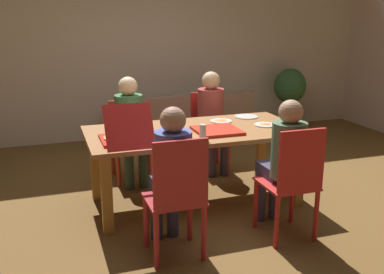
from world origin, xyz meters
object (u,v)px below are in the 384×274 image
pizza_box_0 (124,136)px  plate_2 (137,128)px  pizza_box_1 (217,130)px  drinking_glass_1 (156,140)px  person_2 (171,168)px  chair_3 (128,136)px  chair_2 (177,196)px  drinking_glass_0 (203,132)px  dining_table (195,140)px  couch (182,125)px  chair_1 (208,128)px  person_3 (130,121)px  plate_3 (221,121)px  potted_plant (290,91)px  person_0 (284,156)px  plate_1 (246,117)px  plate_0 (265,124)px  person_1 (212,113)px  chair_0 (293,180)px

pizza_box_0 → plate_2: bearing=65.0°
pizza_box_1 → drinking_glass_1: (-0.67, -0.29, 0.04)m
person_2 → chair_3: bearing=90.0°
chair_2 → drinking_glass_0: (0.42, 0.61, 0.30)m
dining_table → couch: (0.52, 2.11, -0.38)m
chair_1 → person_3: (-0.99, -0.18, 0.20)m
pizza_box_1 → dining_table: bearing=139.4°
plate_3 → pizza_box_1: bearing=-117.2°
couch → potted_plant: bearing=6.2°
drinking_glass_0 → couch: drinking_glass_0 is taller
person_0 → couch: size_ratio=0.61×
chair_3 → drinking_glass_1: (-0.02, -1.39, 0.33)m
dining_table → chair_2: (-0.48, -0.99, -0.13)m
chair_2 → couch: 3.26m
pizza_box_1 → drinking_glass_1: size_ratio=3.62×
plate_1 → plate_0: bearing=-87.4°
person_1 → chair_3: person_1 is taller
person_3 → plate_3: 1.03m
drinking_glass_0 → drinking_glass_1: bearing=-172.2°
couch → potted_plant: (1.90, 0.21, 0.36)m
chair_1 → plate_2: size_ratio=3.59×
person_2 → potted_plant: person_2 is taller
plate_1 → drinking_glass_0: (-0.77, -0.72, 0.07)m
pizza_box_0 → drinking_glass_1: 0.32m
person_0 → plate_0: (0.22, 0.76, 0.08)m
couch → dining_table: bearing=-103.8°
person_3 → plate_0: 1.49m
chair_2 → plate_2: (-0.05, 1.20, 0.24)m
chair_2 → potted_plant: potted_plant is taller
drinking_glass_1 → couch: bearing=68.2°
plate_2 → drinking_glass_1: (0.03, -0.65, 0.05)m
couch → person_0: bearing=-90.2°
chair_0 → plate_2: (-1.04, 1.20, 0.23)m
drinking_glass_1 → plate_2: bearing=92.6°
plate_3 → drinking_glass_1: (-0.87, -0.67, 0.05)m
dining_table → person_0: bearing=-58.4°
person_0 → plate_2: person_0 is taller
plate_1 → drinking_glass_0: drinking_glass_0 is taller
person_3 → plate_2: (-0.05, -0.60, 0.07)m
plate_3 → chair_1: bearing=79.4°
chair_3 → plate_3: bearing=-40.4°
plate_2 → chair_2: bearing=-87.8°
plate_0 → plate_1: plate_0 is taller
chair_0 → plate_1: bearing=81.4°
plate_0 → drinking_glass_1: (-1.23, -0.37, 0.05)m
chair_1 → drinking_glass_0: bearing=-112.6°
person_1 → pizza_box_0: bearing=-139.2°
drinking_glass_0 → chair_0: bearing=-47.4°
person_1 → drinking_glass_0: (-0.57, -1.23, 0.12)m
chair_3 → plate_0: bearing=-40.1°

